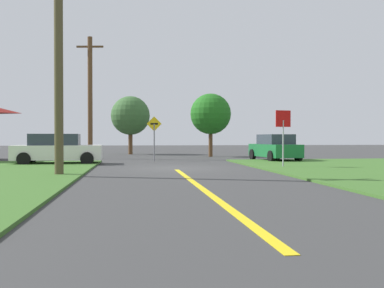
% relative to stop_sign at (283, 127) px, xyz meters
% --- Properties ---
extents(ground_plane, '(120.00, 120.00, 0.00)m').
position_rel_stop_sign_xyz_m(ground_plane, '(-5.02, 0.58, -1.90)').
color(ground_plane, '#3A3A3A').
extents(lane_stripe_center, '(0.20, 14.00, 0.01)m').
position_rel_stop_sign_xyz_m(lane_stripe_center, '(-5.02, -7.42, -1.90)').
color(lane_stripe_center, yellow).
rests_on(lane_stripe_center, ground).
extents(stop_sign, '(0.76, 0.18, 2.69)m').
position_rel_stop_sign_xyz_m(stop_sign, '(0.00, 0.00, 0.00)').
color(stop_sign, '#9EA0A8').
rests_on(stop_sign, ground).
extents(car_on_crossroad, '(2.23, 4.53, 1.62)m').
position_rel_stop_sign_xyz_m(car_on_crossroad, '(1.66, 6.15, -1.10)').
color(car_on_crossroad, '#196B33').
rests_on(car_on_crossroad, ground).
extents(parked_car_near_building, '(4.65, 2.25, 1.62)m').
position_rel_stop_sign_xyz_m(parked_car_near_building, '(-10.93, 4.31, -1.09)').
color(parked_car_near_building, white).
rests_on(parked_car_near_building, ground).
extents(utility_pole_near, '(1.79, 0.44, 8.91)m').
position_rel_stop_sign_xyz_m(utility_pole_near, '(-9.63, -2.96, 2.66)').
color(utility_pole_near, brown).
rests_on(utility_pole_near, ground).
extents(utility_pole_mid, '(1.80, 0.39, 8.20)m').
position_rel_stop_sign_xyz_m(utility_pole_mid, '(-9.81, 10.42, 2.30)').
color(utility_pole_mid, brown).
rests_on(utility_pole_mid, ground).
extents(direction_sign, '(0.90, 0.11, 2.71)m').
position_rel_stop_sign_xyz_m(direction_sign, '(-5.67, 6.90, -0.22)').
color(direction_sign, slate).
rests_on(direction_sign, ground).
extents(oak_tree_left, '(3.03, 3.03, 4.71)m').
position_rel_stop_sign_xyz_m(oak_tree_left, '(-1.21, 12.35, 1.28)').
color(oak_tree_left, brown).
rests_on(oak_tree_left, ground).
extents(pine_tree_center, '(3.31, 3.31, 4.96)m').
position_rel_stop_sign_xyz_m(pine_tree_center, '(-7.17, 17.87, 1.39)').
color(pine_tree_center, brown).
rests_on(pine_tree_center, ground).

